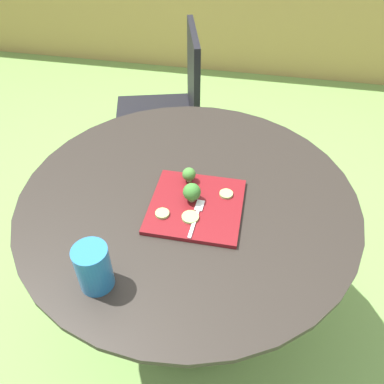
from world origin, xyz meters
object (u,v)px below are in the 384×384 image
Objects in this scene: patio_chair at (173,102)px; fork at (197,215)px; drinking_glass at (94,269)px; salad_plate at (196,206)px.

patio_chair is 1.09m from fork.
patio_chair reaches higher than drinking_glass.
salad_plate is at bearing 57.78° from drinking_glass.
salad_plate is at bearing 102.54° from fork.
drinking_glass is at bearing -85.31° from patio_chair.
drinking_glass reaches higher than fork.
patio_chair is 6.81× the size of drinking_glass.
patio_chair reaches higher than fork.
fork is (0.01, -0.05, 0.01)m from salad_plate.
salad_plate is 1.81× the size of fork.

